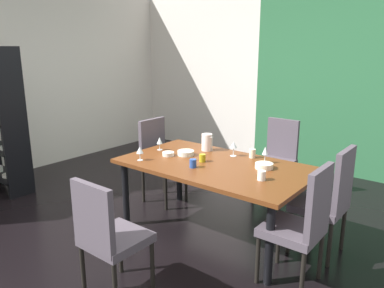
{
  "coord_description": "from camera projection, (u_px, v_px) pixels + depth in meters",
  "views": [
    {
      "loc": [
        2.79,
        -2.78,
        1.9
      ],
      "look_at": [
        0.3,
        0.37,
        0.85
      ],
      "focal_mm": 35.0,
      "sensor_mm": 36.0,
      "label": 1
    }
  ],
  "objects": [
    {
      "name": "back_panel_interior",
      "position": [
        198.0,
        72.0,
        7.06
      ],
      "size": [
        2.57,
        0.1,
        2.88
      ],
      "primitive_type": "cube",
      "color": "silver",
      "rests_on": "ground_plane"
    },
    {
      "name": "cup_east",
      "position": [
        252.0,
        153.0,
        3.94
      ],
      "size": [
        0.07,
        0.07,
        0.09
      ],
      "primitive_type": "cylinder",
      "color": "beige",
      "rests_on": "dining_table"
    },
    {
      "name": "chair_head_far",
      "position": [
        278.0,
        155.0,
        4.8
      ],
      "size": [
        0.44,
        0.45,
        1.0
      ],
      "rotation": [
        0.0,
        0.0,
        3.14
      ],
      "color": "#4E454E",
      "rests_on": "ground_plane"
    },
    {
      "name": "ground_plane",
      "position": [
        151.0,
        219.0,
        4.26
      ],
      "size": [
        5.72,
        5.96,
        0.02
      ],
      "primitive_type": "cube",
      "color": "black"
    },
    {
      "name": "left_interior_panel",
      "position": [
        14.0,
        78.0,
        5.58
      ],
      "size": [
        0.1,
        5.96,
        2.88
      ],
      "primitive_type": "cube",
      "color": "beige",
      "rests_on": "ground_plane"
    },
    {
      "name": "chair_right_far",
      "position": [
        329.0,
        198.0,
        3.39
      ],
      "size": [
        0.44,
        0.44,
        1.04
      ],
      "rotation": [
        0.0,
        0.0,
        1.57
      ],
      "color": "#4E454E",
      "rests_on": "ground_plane"
    },
    {
      "name": "wine_glass_right",
      "position": [
        160.0,
        141.0,
        4.22
      ],
      "size": [
        0.06,
        0.06,
        0.15
      ],
      "color": "silver",
      "rests_on": "dining_table"
    },
    {
      "name": "serving_bowl_corner",
      "position": [
        168.0,
        154.0,
        4.01
      ],
      "size": [
        0.13,
        0.13,
        0.04
      ],
      "primitive_type": "cylinder",
      "color": "silver",
      "rests_on": "dining_table"
    },
    {
      "name": "cup_north",
      "position": [
        262.0,
        175.0,
        3.28
      ],
      "size": [
        0.07,
        0.07,
        0.08
      ],
      "primitive_type": "cylinder",
      "color": "white",
      "rests_on": "dining_table"
    },
    {
      "name": "wine_glass_south",
      "position": [
        265.0,
        151.0,
        3.73
      ],
      "size": [
        0.06,
        0.06,
        0.17
      ],
      "color": "silver",
      "rests_on": "dining_table"
    },
    {
      "name": "dining_table",
      "position": [
        215.0,
        171.0,
        3.77
      ],
      "size": [
        1.9,
        1.09,
        0.76
      ],
      "color": "#613014",
      "rests_on": "ground_plane"
    },
    {
      "name": "cup_near_window",
      "position": [
        202.0,
        158.0,
        3.8
      ],
      "size": [
        0.07,
        0.07,
        0.08
      ],
      "primitive_type": "cylinder",
      "color": "#AA9817",
      "rests_on": "dining_table"
    },
    {
      "name": "serving_bowl_left",
      "position": [
        264.0,
        166.0,
        3.6
      ],
      "size": [
        0.17,
        0.17,
        0.05
      ],
      "primitive_type": "cylinder",
      "color": "#F4E9CC",
      "rests_on": "dining_table"
    },
    {
      "name": "pitcher_west",
      "position": [
        207.0,
        142.0,
        4.2
      ],
      "size": [
        0.14,
        0.12,
        0.19
      ],
      "color": "silver",
      "rests_on": "dining_table"
    },
    {
      "name": "wine_glass_front",
      "position": [
        234.0,
        145.0,
        3.98
      ],
      "size": [
        0.07,
        0.07,
        0.16
      ],
      "color": "silver",
      "rests_on": "dining_table"
    },
    {
      "name": "wine_glass_near_shelf",
      "position": [
        140.0,
        150.0,
        3.83
      ],
      "size": [
        0.07,
        0.07,
        0.15
      ],
      "color": "silver",
      "rests_on": "dining_table"
    },
    {
      "name": "chair_right_near",
      "position": [
        303.0,
        222.0,
        2.94
      ],
      "size": [
        0.44,
        0.44,
        1.03
      ],
      "rotation": [
        0.0,
        0.0,
        1.57
      ],
      "color": "#4E454E",
      "rests_on": "ground_plane"
    },
    {
      "name": "chair_left_far",
      "position": [
        159.0,
        157.0,
        4.66
      ],
      "size": [
        0.45,
        0.44,
        1.03
      ],
      "rotation": [
        0.0,
        0.0,
        -1.57
      ],
      "color": "#4E454E",
      "rests_on": "ground_plane"
    },
    {
      "name": "garden_window_panel",
      "position": [
        357.0,
        79.0,
        5.35
      ],
      "size": [
        3.14,
        0.1,
        2.88
      ],
      "primitive_type": "cube",
      "color": "#2A623B",
      "rests_on": "ground_plane"
    },
    {
      "name": "serving_bowl_center",
      "position": [
        186.0,
        153.0,
        4.04
      ],
      "size": [
        0.18,
        0.18,
        0.05
      ],
      "primitive_type": "cylinder",
      "color": "silver",
      "rests_on": "dining_table"
    },
    {
      "name": "cup_rear",
      "position": [
        193.0,
        163.0,
        3.62
      ],
      "size": [
        0.07,
        0.07,
        0.08
      ],
      "primitive_type": "cylinder",
      "color": "#244696",
      "rests_on": "dining_table"
    },
    {
      "name": "chair_head_near",
      "position": [
        107.0,
        233.0,
        2.8
      ],
      "size": [
        0.44,
        0.44,
        0.97
      ],
      "color": "#4E454E",
      "rests_on": "ground_plane"
    }
  ]
}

